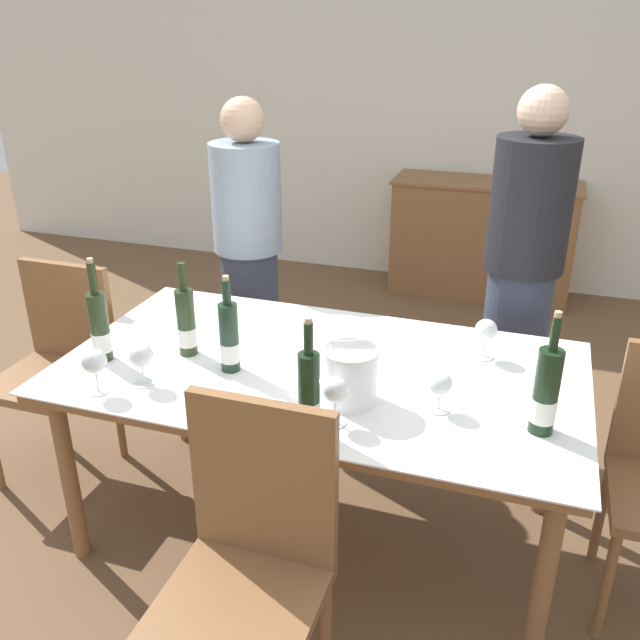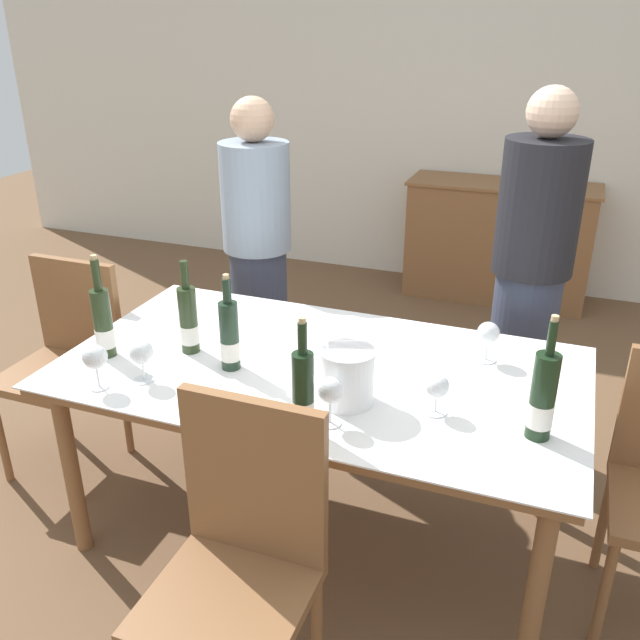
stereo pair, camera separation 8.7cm
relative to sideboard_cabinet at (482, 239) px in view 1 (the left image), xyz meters
name	(u,v)px [view 1 (the left image)]	position (x,y,z in m)	size (l,w,h in m)	color
ground_plane	(320,530)	(-0.30, -2.74, -0.41)	(12.00, 12.00, 0.00)	brown
back_wall	(457,88)	(-0.30, 0.29, 0.99)	(8.00, 0.10, 2.80)	silver
sideboard_cabinet	(482,239)	(0.00, 0.00, 0.00)	(1.27, 0.46, 0.83)	brown
dining_table	(320,383)	(-0.30, -2.74, 0.26)	(1.82, 1.00, 0.74)	brown
ice_bucket	(350,374)	(-0.13, -2.93, 0.42)	(0.18, 0.18, 0.19)	white
wine_bottle_0	(546,393)	(0.45, -2.91, 0.45)	(0.08, 0.08, 0.39)	black
wine_bottle_1	(100,327)	(-1.05, -2.93, 0.45)	(0.07, 0.07, 0.38)	#28381E
wine_bottle_2	(186,323)	(-0.79, -2.79, 0.44)	(0.07, 0.07, 0.35)	#28381E
wine_bottle_3	(309,395)	(-0.20, -3.14, 0.45)	(0.07, 0.07, 0.37)	black
wine_bottle_4	(229,338)	(-0.59, -2.85, 0.44)	(0.07, 0.07, 0.35)	#1E3323
wine_glass_0	(335,392)	(-0.14, -3.07, 0.43)	(0.08, 0.08, 0.16)	white
wine_glass_1	(440,385)	(0.15, -2.89, 0.41)	(0.08, 0.08, 0.13)	white
wine_glass_2	(486,331)	(0.24, -2.48, 0.42)	(0.08, 0.08, 0.15)	white
wine_glass_3	(141,357)	(-0.82, -3.04, 0.43)	(0.08, 0.08, 0.15)	white
wine_glass_4	(94,362)	(-0.93, -3.14, 0.43)	(0.08, 0.08, 0.16)	white
chair_near_front	(251,553)	(-0.25, -3.46, 0.13)	(0.42, 0.42, 0.96)	brown
chair_left_end	(59,356)	(-1.50, -2.65, 0.12)	(0.42, 0.42, 0.92)	brown
person_host	(249,261)	(-0.96, -1.87, 0.35)	(0.33, 0.33, 1.54)	#383F56
person_guest_left	(521,284)	(0.33, -1.90, 0.40)	(0.33, 0.33, 1.63)	#383F56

